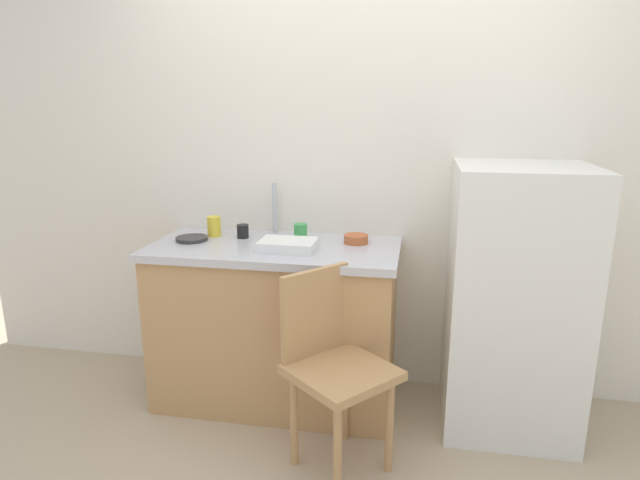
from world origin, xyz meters
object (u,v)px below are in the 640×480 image
Objects in this scene: dish_tray at (288,245)px; terracotta_bowl at (356,239)px; cup_yellow at (214,226)px; refrigerator at (514,300)px; hotplate at (192,239)px; chair at (333,361)px; cup_black at (243,231)px; cup_green at (301,232)px.

terracotta_bowl is (0.32, 0.19, -0.00)m from dish_tray.
cup_yellow is at bearing 179.10° from terracotta_bowl.
refrigerator is 1.68m from hotplate.
cup_yellow is at bearing 92.13° from chair.
cup_black reaches higher than chair.
terracotta_bowl is 0.88m from hotplate.
hotplate is at bearing 179.88° from refrigerator.
cup_black is (-0.32, -0.02, -0.01)m from cup_green.
chair is at bearing -92.25° from terracotta_bowl.
hotplate is at bearing -123.72° from cup_yellow.
hotplate is at bearing -166.96° from cup_green.
cup_black reaches higher than terracotta_bowl.
terracotta_bowl is at bearing 38.49° from chair.
chair is at bearing -149.22° from refrigerator.
dish_tray reaches higher than chair.
cup_yellow reaches higher than dish_tray.
cup_green reaches higher than hotplate.
cup_green is 0.32m from cup_black.
refrigerator reaches higher than chair.
refrigerator is 15.24× the size of cup_green.
hotplate reaches higher than chair.
refrigerator is 17.92× the size of cup_black.
cup_green is (-0.28, 0.62, 0.42)m from chair.
hotplate is 0.58m from cup_green.
cup_black is 0.68× the size of cup_yellow.
cup_black reaches higher than dish_tray.
cup_yellow reaches higher than terracotta_bowl.
cup_green is (-1.10, 0.14, 0.26)m from refrigerator.
refrigerator is at bearing -7.00° from cup_green.
cup_yellow is at bearing 175.26° from cup_black.
dish_tray reaches higher than terracotta_bowl.
chair is 3.18× the size of dish_tray.
terracotta_bowl is 1.48× the size of cup_green.
chair is 1.06m from hotplate.
cup_green is at bearing 173.00° from refrigerator.
dish_tray is at bearing -175.85° from refrigerator.
cup_green is 0.49m from cup_yellow.
cup_yellow is (-0.47, 0.21, 0.03)m from dish_tray.
hotplate is (-1.67, 0.00, 0.23)m from refrigerator.
refrigerator reaches higher than cup_yellow.
cup_green is (-0.30, 0.02, 0.02)m from terracotta_bowl.
hotplate is at bearing -172.89° from terracotta_bowl.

